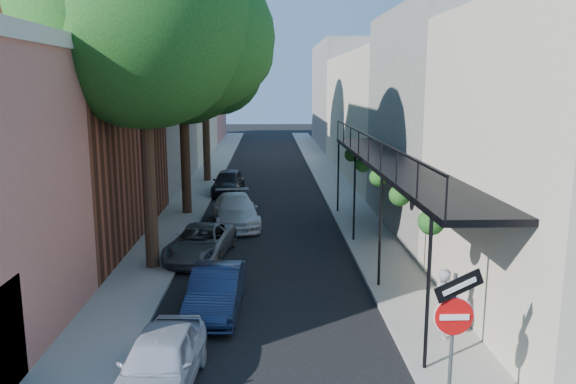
{
  "coord_description": "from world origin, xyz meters",
  "views": [
    {
      "loc": [
        0.02,
        -7.85,
        6.0
      ],
      "look_at": [
        0.62,
        8.88,
        2.8
      ],
      "focal_mm": 35.0,
      "sensor_mm": 36.0,
      "label": 1
    }
  ],
  "objects": [
    {
      "name": "road_surface",
      "position": [
        0.0,
        30.0,
        0.01
      ],
      "size": [
        6.0,
        64.0,
        0.01
      ],
      "primitive_type": "cube",
      "color": "black",
      "rests_on": "ground"
    },
    {
      "name": "sidewalk_left",
      "position": [
        -4.0,
        30.0,
        0.06
      ],
      "size": [
        2.0,
        64.0,
        0.12
      ],
      "primitive_type": "cube",
      "color": "gray",
      "rests_on": "ground"
    },
    {
      "name": "sidewalk_right",
      "position": [
        4.0,
        30.0,
        0.06
      ],
      "size": [
        2.0,
        64.0,
        0.12
      ],
      "primitive_type": "cube",
      "color": "gray",
      "rests_on": "ground"
    },
    {
      "name": "buildings_left",
      "position": [
        -9.3,
        28.76,
        4.94
      ],
      "size": [
        10.1,
        59.1,
        12.0
      ],
      "color": "#BB7560",
      "rests_on": "ground"
    },
    {
      "name": "buildings_right",
      "position": [
        8.99,
        29.49,
        4.42
      ],
      "size": [
        9.8,
        55.0,
        10.0
      ],
      "color": "#BCB19B",
      "rests_on": "ground"
    },
    {
      "name": "sign_post",
      "position": [
        3.16,
        0.97,
        2.04
      ],
      "size": [
        0.89,
        0.17,
        2.99
      ],
      "color": "#595B60",
      "rests_on": "ground"
    },
    {
      "name": "oak_near",
      "position": [
        -3.37,
        10.26,
        7.88
      ],
      "size": [
        7.48,
        6.8,
        11.42
      ],
      "color": "#342014",
      "rests_on": "ground"
    },
    {
      "name": "oak_mid",
      "position": [
        -3.42,
        18.23,
        7.06
      ],
      "size": [
        6.6,
        6.0,
        10.2
      ],
      "color": "#342014",
      "rests_on": "ground"
    },
    {
      "name": "oak_far",
      "position": [
        -3.35,
        27.27,
        8.26
      ],
      "size": [
        7.7,
        7.0,
        11.9
      ],
      "color": "#342014",
      "rests_on": "ground"
    },
    {
      "name": "parked_car_a",
      "position": [
        -2.14,
        2.49,
        0.61
      ],
      "size": [
        1.68,
        3.66,
        1.22
      ],
      "primitive_type": "imported",
      "rotation": [
        0.0,
        0.0,
        -0.07
      ],
      "color": "silver",
      "rests_on": "ground"
    },
    {
      "name": "parked_car_b",
      "position": [
        -1.4,
        6.41,
        0.6
      ],
      "size": [
        1.43,
        3.71,
        1.21
      ],
      "primitive_type": "imported",
      "rotation": [
        0.0,
        0.0,
        -0.04
      ],
      "color": "#131F3D",
      "rests_on": "ground"
    },
    {
      "name": "parked_car_c",
      "position": [
        -2.37,
        11.21,
        0.57
      ],
      "size": [
        2.43,
        4.31,
        1.14
      ],
      "primitive_type": "imported",
      "rotation": [
        0.0,
        0.0,
        -0.14
      ],
      "color": "#505357",
      "rests_on": "ground"
    },
    {
      "name": "parked_car_d",
      "position": [
        -1.4,
        15.89,
        0.65
      ],
      "size": [
        2.41,
        4.71,
        1.31
      ],
      "primitive_type": "imported",
      "rotation": [
        0.0,
        0.0,
        0.13
      ],
      "color": "silver",
      "rests_on": "ground"
    },
    {
      "name": "parked_car_e",
      "position": [
        -2.22,
        23.17,
        0.67
      ],
      "size": [
        1.82,
        4.02,
        1.34
      ],
      "primitive_type": "imported",
      "rotation": [
        0.0,
        0.0,
        -0.06
      ],
      "color": "black",
      "rests_on": "ground"
    },
    {
      "name": "pedestrian",
      "position": [
        4.15,
        4.45,
        0.96
      ],
      "size": [
        0.49,
        0.67,
        1.68
      ],
      "primitive_type": "imported",
      "rotation": [
        0.0,
        0.0,
        1.42
      ],
      "color": "gray",
      "rests_on": "sidewalk_right"
    }
  ]
}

